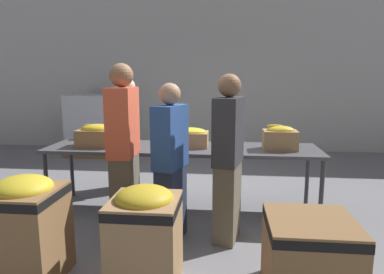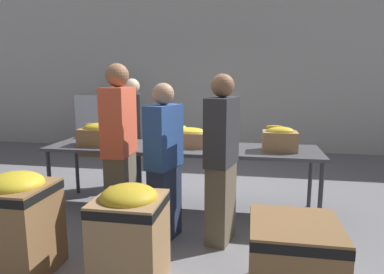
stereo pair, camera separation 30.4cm
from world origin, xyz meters
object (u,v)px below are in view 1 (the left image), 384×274
volunteer_2 (129,135)px  sorting_table (182,151)px  volunteer_1 (124,152)px  donation_bin_0 (26,226)px  banana_box_1 (188,137)px  donation_bin_1 (145,234)px  donation_bin_2 (309,255)px  banana_box_2 (280,138)px  volunteer_3 (171,164)px  pallet_stack_0 (92,125)px  volunteer_0 (228,160)px  banana_box_0 (98,135)px

volunteer_2 → sorting_table: bearing=32.2°
volunteer_1 → donation_bin_0: (-0.54, -0.93, -0.42)m
banana_box_1 → volunteer_1: 0.95m
donation_bin_1 → volunteer_1: bearing=115.2°
volunteer_2 → donation_bin_2: size_ratio=2.54×
donation_bin_1 → banana_box_2: bearing=52.1°
banana_box_2 → volunteer_2: bearing=159.0°
banana_box_2 → volunteer_3: (-1.18, -0.76, -0.16)m
volunteer_2 → volunteer_3: volunteer_2 is taller
volunteer_1 → volunteer_2: (-0.37, 1.46, -0.08)m
pallet_stack_0 → volunteer_3: bearing=-58.3°
donation_bin_0 → donation_bin_2: bearing=0.0°
volunteer_3 → volunteer_0: bearing=-69.4°
sorting_table → banana_box_2: bearing=-1.9°
volunteer_0 → sorting_table: bearing=49.4°
sorting_table → volunteer_1: bearing=-125.7°
volunteer_1 → donation_bin_0: bearing=147.4°
banana_box_2 → pallet_stack_0: bearing=139.2°
volunteer_3 → donation_bin_1: 0.91m
volunteer_0 → banana_box_0: bearing=79.6°
volunteer_1 → donation_bin_0: 1.15m
volunteer_0 → donation_bin_2: 1.18m
donation_bin_2 → pallet_stack_0: (-3.53, 4.63, 0.29)m
donation_bin_2 → volunteer_2: bearing=130.8°
sorting_table → banana_box_0: (-1.04, -0.07, 0.19)m
donation_bin_0 → donation_bin_1: size_ratio=1.06×
banana_box_1 → volunteer_3: size_ratio=0.30×
volunteer_3 → banana_box_1: bearing=10.6°
banana_box_2 → pallet_stack_0: 4.66m
banana_box_1 → volunteer_2: volunteer_2 is taller
sorting_table → pallet_stack_0: pallet_stack_0 is taller
banana_box_1 → donation_bin_0: (-1.13, -1.68, -0.46)m
volunteer_0 → donation_bin_0: 1.88m
banana_box_0 → volunteer_1: volunteer_1 is taller
banana_box_0 → banana_box_1: banana_box_0 is taller
donation_bin_1 → donation_bin_0: bearing=-180.0°
banana_box_0 → volunteer_0: (1.60, -0.69, -0.11)m
volunteer_0 → pallet_stack_0: size_ratio=1.31×
banana_box_2 → volunteer_2: (-2.05, 0.78, -0.14)m
volunteer_2 → volunteer_3: 1.77m
donation_bin_1 → volunteer_0: bearing=54.1°
volunteer_2 → banana_box_2: bearing=51.5°
banana_box_0 → sorting_table: bearing=3.8°
volunteer_3 → donation_bin_0: bearing=145.1°
banana_box_1 → donation_bin_2: bearing=-56.7°
volunteer_3 → donation_bin_2: 1.52m
volunteer_2 → pallet_stack_0: volunteer_2 is taller
volunteer_2 → volunteer_3: bearing=11.8°
banana_box_0 → donation_bin_2: banana_box_0 is taller
banana_box_0 → volunteer_0: volunteer_0 is taller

